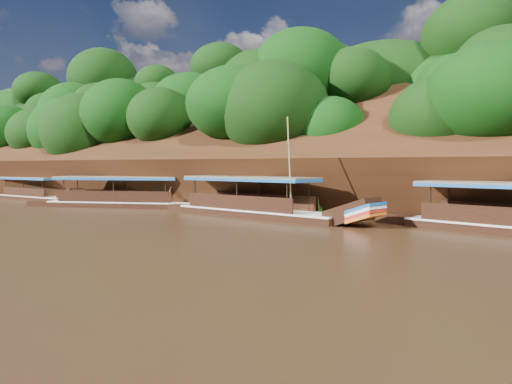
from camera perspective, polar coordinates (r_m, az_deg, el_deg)
ground at (r=24.53m, az=-3.84°, el=-4.65°), size 160.00×160.00×0.00m
riverbank at (r=44.80m, az=13.33°, el=1.17°), size 120.00×30.06×19.40m
boat_1 at (r=31.24m, az=1.17°, el=-1.92°), size 14.96×4.89×6.53m
boat_2 at (r=40.16m, az=-13.28°, el=-0.95°), size 15.15×7.20×5.21m
boat_3 at (r=51.17m, az=-23.49°, el=-0.35°), size 12.36×3.11×2.60m
reeds at (r=34.35m, az=0.34°, el=-0.99°), size 49.30×2.58×1.93m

